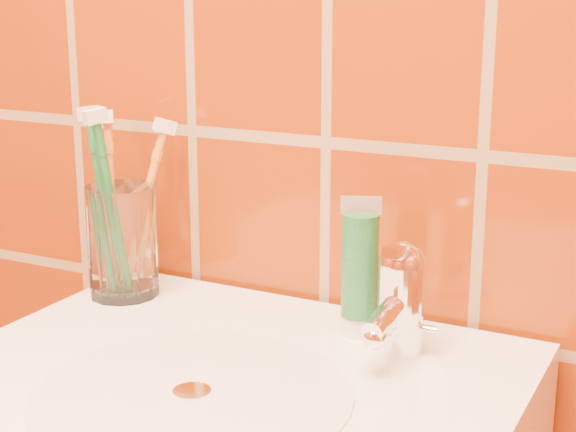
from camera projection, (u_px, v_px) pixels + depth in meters
The scene contains 7 objects.
glass_tumbler at pixel (122, 241), 1.06m from camera, with size 0.08×0.08×0.14m, color white.
toothpaste_tube at pixel (360, 271), 0.94m from camera, with size 0.04×0.04×0.15m.
faucet at pixel (400, 295), 0.89m from camera, with size 0.05×0.11×0.12m.
toothbrush_0 at pixel (104, 204), 1.05m from camera, with size 0.06×0.03×0.24m, color #1F743E, non-canonical shape.
toothbrush_1 at pixel (111, 204), 1.07m from camera, with size 0.05×0.06×0.23m, color orange, non-canonical shape.
toothbrush_2 at pixel (143, 208), 1.08m from camera, with size 0.06×0.07×0.22m, color orange, non-canonical shape.
toothbrush_3 at pixel (113, 207), 1.03m from camera, with size 0.04×0.05×0.24m, color #1D6E37, non-canonical shape.
Camera 1 is at (0.42, 0.29, 1.22)m, focal length 55.00 mm.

